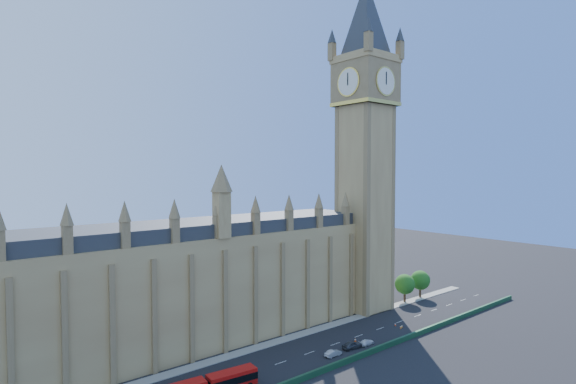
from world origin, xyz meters
TOP-DOWN VIEW (x-y plane):
  - ground at (0.00, 0.00)m, footprint 400.00×400.00m
  - palace_westminster at (-25.00, 22.00)m, footprint 120.00×20.00m
  - elizabeth_tower at (38.00, 13.99)m, footprint 20.59×20.59m
  - bridge_parapet at (0.00, -9.00)m, footprint 160.00×0.60m
  - kerb_north at (0.00, 9.50)m, footprint 160.00×3.00m
  - tree_east_near at (52.22, 10.08)m, footprint 6.00×6.00m
  - tree_east_far at (60.22, 10.08)m, footprint 6.00×6.00m
  - car_grey at (12.96, -4.31)m, footprint 4.99×2.45m
  - car_silver at (6.72, -4.53)m, footprint 4.06×1.44m
  - car_white at (17.07, -4.92)m, footprint 4.15×1.79m
  - cone_a at (16.54, -2.01)m, footprint 0.55×0.55m
  - cone_b at (32.01, -3.29)m, footprint 0.55×0.55m
  - cone_c at (32.61, -1.19)m, footprint 0.49×0.49m
  - cone_d at (32.90, -3.02)m, footprint 0.54×0.54m

SIDE VIEW (x-z plane):
  - ground at x=0.00m, z-range 0.00..0.00m
  - kerb_north at x=0.00m, z-range 0.00..0.16m
  - cone_d at x=32.90m, z-range 0.00..0.65m
  - cone_c at x=32.61m, z-range 0.00..0.65m
  - cone_b at x=32.01m, z-range 0.00..0.70m
  - cone_a at x=16.54m, z-range -0.01..0.79m
  - car_white at x=17.07m, z-range 0.00..1.19m
  - bridge_parapet at x=0.00m, z-range 0.00..1.20m
  - car_silver at x=6.72m, z-range 0.00..1.34m
  - car_grey at x=12.96m, z-range 0.00..1.64m
  - tree_east_near at x=52.22m, z-range 1.39..9.89m
  - tree_east_far at x=60.22m, z-range 1.39..9.89m
  - palace_westminster at x=-25.00m, z-range -0.14..27.86m
  - elizabeth_tower at x=38.00m, z-range 2.06..107.06m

